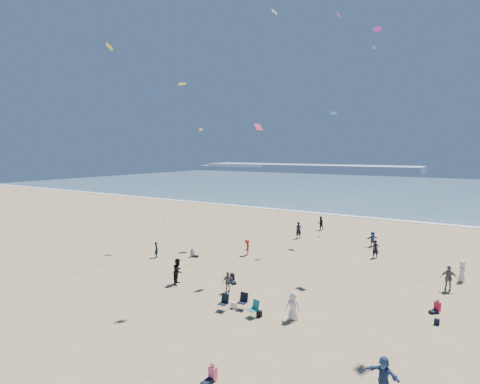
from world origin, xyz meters
The scene contains 12 objects.
ground centered at (0.00, 0.00, 0.00)m, with size 220.00×220.00×0.00m, color tan.
ocean centered at (0.00, 95.00, 0.03)m, with size 220.00×100.00×0.06m, color #476B84.
surf_line centered at (0.00, 45.00, 0.04)m, with size 220.00×1.20×0.08m, color white.
headland_far centered at (-60.00, 170.00, 1.60)m, with size 110.00×20.00×3.20m, color #7A8EA8.
headland_near centered at (-100.00, 165.00, 1.00)m, with size 40.00×14.00×2.00m, color #7A8EA8.
standing_flyers centered at (3.80, 16.29, 0.82)m, with size 34.51×40.51×1.90m.
seated_group centered at (3.37, 7.81, 0.42)m, with size 21.21×18.86×0.84m.
chair_cluster centered at (2.33, 7.40, 0.50)m, with size 2.69×1.43×1.00m.
white_tote centered at (1.72, 7.70, 0.20)m, with size 0.35×0.20×0.40m, color white.
black_backpack centered at (3.66, 7.49, 0.19)m, with size 0.30×0.22×0.38m, color black.
navy_bag centered at (12.61, 11.95, 0.17)m, with size 0.28×0.18×0.34m, color black.
kites_aloft centered at (9.94, 14.09, 14.64)m, with size 40.15×42.40×27.50m.
Camera 1 is at (13.96, -10.99, 9.68)m, focal length 28.00 mm.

